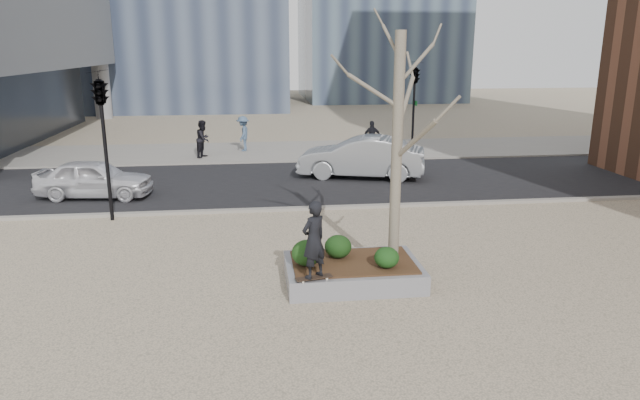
{
  "coord_description": "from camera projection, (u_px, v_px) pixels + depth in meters",
  "views": [
    {
      "loc": [
        -1.18,
        -11.82,
        5.13
      ],
      "look_at": [
        0.5,
        2.0,
        1.4
      ],
      "focal_mm": 32.0,
      "sensor_mm": 36.0,
      "label": 1
    }
  ],
  "objects": [
    {
      "name": "police_car",
      "position": [
        94.0,
        179.0,
        19.95
      ],
      "size": [
        4.12,
        2.06,
        1.35
      ],
      "primitive_type": "imported",
      "rotation": [
        0.0,
        0.0,
        1.45
      ],
      "color": "silver",
      "rests_on": "street"
    },
    {
      "name": "car_silver",
      "position": [
        361.0,
        157.0,
        22.99
      ],
      "size": [
        5.35,
        3.1,
        1.67
      ],
      "primitive_type": "imported",
      "rotation": [
        0.0,
        0.0,
        4.43
      ],
      "color": "#9EA2A6",
      "rests_on": "street"
    },
    {
      "name": "shrub_right",
      "position": [
        387.0,
        257.0,
        12.37
      ],
      "size": [
        0.54,
        0.54,
        0.46
      ],
      "primitive_type": "ellipsoid",
      "color": "#143D13",
      "rests_on": "planter_mulch"
    },
    {
      "name": "street",
      "position": [
        283.0,
        182.0,
        22.38
      ],
      "size": [
        60.0,
        8.0,
        0.02
      ],
      "primitive_type": "cube",
      "color": "black",
      "rests_on": "ground"
    },
    {
      "name": "shrub_left",
      "position": [
        307.0,
        253.0,
        12.5
      ],
      "size": [
        0.67,
        0.67,
        0.57
      ],
      "primitive_type": "ellipsoid",
      "color": "#164014",
      "rests_on": "planter_mulch"
    },
    {
      "name": "far_sidewalk",
      "position": [
        275.0,
        151.0,
        29.09
      ],
      "size": [
        60.0,
        6.0,
        0.02
      ],
      "primitive_type": "cube",
      "color": "gray",
      "rests_on": "ground"
    },
    {
      "name": "planter",
      "position": [
        353.0,
        272.0,
        12.86
      ],
      "size": [
        3.0,
        2.0,
        0.45
      ],
      "primitive_type": "cube",
      "color": "gray",
      "rests_on": "ground"
    },
    {
      "name": "pedestrian_b",
      "position": [
        243.0,
        134.0,
        28.9
      ],
      "size": [
        0.81,
        1.22,
        1.77
      ],
      "primitive_type": "imported",
      "rotation": [
        0.0,
        0.0,
        4.57
      ],
      "color": "#465F7E",
      "rests_on": "far_sidewalk"
    },
    {
      "name": "traffic_light_far",
      "position": [
        413.0,
        110.0,
        26.97
      ],
      "size": [
        0.6,
        2.48,
        4.5
      ],
      "primitive_type": null,
      "color": "black",
      "rests_on": "ground"
    },
    {
      "name": "skateboarder",
      "position": [
        314.0,
        240.0,
        11.61
      ],
      "size": [
        0.71,
        0.67,
        1.64
      ],
      "primitive_type": "imported",
      "rotation": [
        0.0,
        0.0,
        3.79
      ],
      "color": "black",
      "rests_on": "skateboard"
    },
    {
      "name": "ground",
      "position": [
        309.0,
        284.0,
        12.8
      ],
      "size": [
        120.0,
        120.0,
        0.0
      ],
      "primitive_type": "plane",
      "color": "#C1AE8E",
      "rests_on": "ground"
    },
    {
      "name": "pedestrian_c",
      "position": [
        372.0,
        137.0,
        28.27
      ],
      "size": [
        0.96,
        0.43,
        1.61
      ],
      "primitive_type": "imported",
      "rotation": [
        0.0,
        0.0,
        3.18
      ],
      "color": "black",
      "rests_on": "far_sidewalk"
    },
    {
      "name": "traffic_light_near",
      "position": [
        105.0,
        148.0,
        16.94
      ],
      "size": [
        0.6,
        2.48,
        4.5
      ],
      "primitive_type": null,
      "color": "black",
      "rests_on": "ground"
    },
    {
      "name": "pedestrian_a",
      "position": [
        203.0,
        139.0,
        27.21
      ],
      "size": [
        0.95,
        1.06,
        1.78
      ],
      "primitive_type": "imported",
      "rotation": [
        0.0,
        0.0,
        1.18
      ],
      "color": "black",
      "rests_on": "far_sidewalk"
    },
    {
      "name": "skateboard",
      "position": [
        314.0,
        279.0,
        11.83
      ],
      "size": [
        0.8,
        0.37,
        0.08
      ],
      "primitive_type": null,
      "rotation": [
        0.0,
        0.0,
        0.22
      ],
      "color": "black",
      "rests_on": "planter"
    },
    {
      "name": "sycamore_tree",
      "position": [
        398.0,
        112.0,
        12.34
      ],
      "size": [
        2.8,
        2.8,
        6.6
      ],
      "primitive_type": null,
      "color": "gray",
      "rests_on": "planter_mulch"
    },
    {
      "name": "planter_mulch",
      "position": [
        353.0,
        262.0,
        12.79
      ],
      "size": [
        2.7,
        1.7,
        0.04
      ],
      "primitive_type": "cube",
      "color": "#382314",
      "rests_on": "planter"
    },
    {
      "name": "shrub_middle",
      "position": [
        338.0,
        247.0,
        12.96
      ],
      "size": [
        0.62,
        0.62,
        0.52
      ],
      "primitive_type": "ellipsoid",
      "color": "black",
      "rests_on": "planter_mulch"
    }
  ]
}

